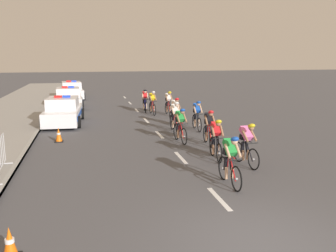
{
  "coord_description": "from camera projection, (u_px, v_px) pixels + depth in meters",
  "views": [
    {
      "loc": [
        -3.28,
        -6.02,
        3.72
      ],
      "look_at": [
        -0.35,
        6.99,
        1.1
      ],
      "focal_mm": 38.39,
      "sensor_mm": 36.0,
      "label": 1
    }
  ],
  "objects": [
    {
      "name": "ground_plane",
      "position": [
        262.0,
        245.0,
        7.19
      ],
      "size": [
        160.0,
        160.0,
        0.0
      ],
      "primitive_type": "plane",
      "color": "#4C4C51"
    },
    {
      "name": "kerb_edge",
      "position": [
        42.0,
        125.0,
        19.33
      ],
      "size": [
        0.16,
        60.0,
        0.13
      ],
      "primitive_type": "cube",
      "color": "#9E9E99",
      "rests_on": "ground"
    },
    {
      "name": "lane_markings_centre",
      "position": [
        152.0,
        127.0,
        19.07
      ],
      "size": [
        0.14,
        29.6,
        0.01
      ],
      "color": "white",
      "rests_on": "ground"
    },
    {
      "name": "cyclist_lead",
      "position": [
        230.0,
        159.0,
        10.32
      ],
      "size": [
        0.42,
        1.72,
        1.56
      ],
      "color": "black",
      "rests_on": "ground"
    },
    {
      "name": "cyclist_second",
      "position": [
        247.0,
        143.0,
        12.19
      ],
      "size": [
        0.45,
        1.72,
        1.56
      ],
      "color": "black",
      "rests_on": "ground"
    },
    {
      "name": "cyclist_third",
      "position": [
        216.0,
        138.0,
        12.93
      ],
      "size": [
        0.45,
        1.72,
        1.56
      ],
      "color": "black",
      "rests_on": "ground"
    },
    {
      "name": "cyclist_fourth",
      "position": [
        209.0,
        127.0,
        15.03
      ],
      "size": [
        0.44,
        1.72,
        1.56
      ],
      "color": "black",
      "rests_on": "ground"
    },
    {
      "name": "cyclist_fifth",
      "position": [
        180.0,
        125.0,
        15.54
      ],
      "size": [
        0.44,
        1.72,
        1.56
      ],
      "color": "black",
      "rests_on": "ground"
    },
    {
      "name": "cyclist_sixth",
      "position": [
        175.0,
        116.0,
        17.75
      ],
      "size": [
        0.43,
        1.72,
        1.56
      ],
      "color": "black",
      "rests_on": "ground"
    },
    {
      "name": "cyclist_seventh",
      "position": [
        197.0,
        115.0,
        18.04
      ],
      "size": [
        0.42,
        1.72,
        1.56
      ],
      "color": "black",
      "rests_on": "ground"
    },
    {
      "name": "cyclist_eighth",
      "position": [
        175.0,
        111.0,
        19.36
      ],
      "size": [
        0.45,
        1.72,
        1.56
      ],
      "color": "black",
      "rests_on": "ground"
    },
    {
      "name": "cyclist_ninth",
      "position": [
        152.0,
        102.0,
        22.94
      ],
      "size": [
        0.43,
        1.72,
        1.56
      ],
      "color": "black",
      "rests_on": "ground"
    },
    {
      "name": "cyclist_tenth",
      "position": [
        168.0,
        103.0,
        22.77
      ],
      "size": [
        0.42,
        1.72,
        1.56
      ],
      "color": "black",
      "rests_on": "ground"
    },
    {
      "name": "cyclist_eleventh",
      "position": [
        145.0,
        100.0,
        24.06
      ],
      "size": [
        0.44,
        1.72,
        1.56
      ],
      "color": "black",
      "rests_on": "ground"
    },
    {
      "name": "police_car_nearest",
      "position": [
        63.0,
        112.0,
        19.75
      ],
      "size": [
        2.18,
        4.49,
        1.59
      ],
      "color": "white",
      "rests_on": "ground"
    },
    {
      "name": "police_car_second",
      "position": [
        69.0,
        99.0,
        25.69
      ],
      "size": [
        2.14,
        4.47,
        1.59
      ],
      "color": "white",
      "rests_on": "ground"
    },
    {
      "name": "police_car_third",
      "position": [
        72.0,
        91.0,
        31.39
      ],
      "size": [
        2.31,
        4.55,
        1.59
      ],
      "color": "white",
      "rests_on": "ground"
    },
    {
      "name": "traffic_cone_mid",
      "position": [
        10.0,
        244.0,
        6.63
      ],
      "size": [
        0.36,
        0.36,
        0.64
      ],
      "color": "black",
      "rests_on": "ground"
    },
    {
      "name": "traffic_cone_far",
      "position": [
        59.0,
        135.0,
        15.68
      ],
      "size": [
        0.36,
        0.36,
        0.64
      ],
      "color": "black",
      "rests_on": "ground"
    }
  ]
}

